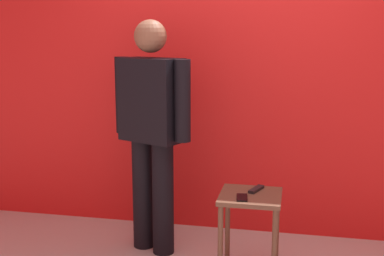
# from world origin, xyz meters

# --- Properties ---
(back_wall_red) EXTENTS (5.30, 0.12, 2.89)m
(back_wall_red) POSITION_xyz_m (0.00, 1.24, 1.45)
(back_wall_red) COLOR red
(back_wall_red) RESTS_ON ground_plane
(standing_person) EXTENTS (0.69, 0.41, 1.78)m
(standing_person) POSITION_xyz_m (-0.58, 0.65, 1.00)
(standing_person) COLOR black
(standing_person) RESTS_ON ground_plane
(side_table) EXTENTS (0.41, 0.41, 0.62)m
(side_table) POSITION_xyz_m (0.20, 0.31, 0.49)
(side_table) COLOR brown
(side_table) RESTS_ON ground_plane
(cell_phone) EXTENTS (0.09, 0.15, 0.01)m
(cell_phone) POSITION_xyz_m (0.16, 0.22, 0.62)
(cell_phone) COLOR black
(cell_phone) RESTS_ON side_table
(tv_remote) EXTENTS (0.10, 0.17, 0.02)m
(tv_remote) POSITION_xyz_m (0.24, 0.40, 0.63)
(tv_remote) COLOR black
(tv_remote) RESTS_ON side_table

